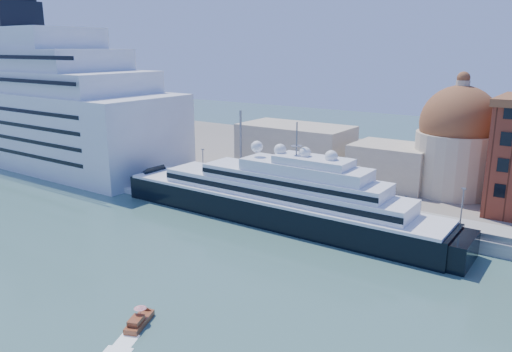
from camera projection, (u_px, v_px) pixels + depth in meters
The scene contains 9 objects.
ground at pixel (219, 265), 81.61m from camera, with size 400.00×400.00×0.00m, color #376057.
quay at pixel (318, 205), 108.28m from camera, with size 180.00×10.00×2.50m, color gray.
land at pixel (386, 169), 140.89m from camera, with size 260.00×72.00×2.00m, color slate.
quay_fence at pixel (308, 202), 104.25m from camera, with size 180.00×0.10×1.20m, color slate.
superyacht at pixel (263, 199), 102.68m from camera, with size 81.35×11.28×24.31m.
service_barge at pixel (136, 190), 121.52m from camera, with size 10.34×3.83×2.30m.
water_taxi at pixel (139, 321), 63.65m from camera, with size 3.78×5.75×2.60m.
church at pixel (388, 147), 121.14m from camera, with size 66.00×18.00×25.50m.
lamp_posts at pixel (265, 161), 111.77m from camera, with size 120.80×2.40×18.00m.
Camera 1 is at (48.07, -58.34, 34.53)m, focal length 35.00 mm.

